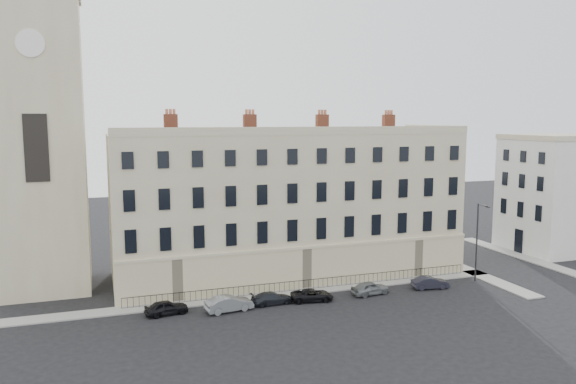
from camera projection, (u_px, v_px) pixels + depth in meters
The scene contains 15 objects.
ground at pixel (391, 300), 51.46m from camera, with size 160.00×160.00×0.00m, color black.
terrace at pixel (287, 204), 59.78m from camera, with size 36.22×12.22×17.00m.
church_tower at pixel (38, 96), 52.49m from camera, with size 8.00×8.13×44.00m.
adjacent_building at pixel (554, 195), 70.19m from camera, with size 10.00×10.00×14.00m, color silver.
pavement_terrace at pixel (271, 295), 52.92m from camera, with size 48.00×2.00×0.12m, color gray.
pavement_east_return at pixel (458, 266), 63.13m from camera, with size 2.00×24.00×0.12m, color gray.
pavement_adjacent at pixel (517, 255), 68.23m from camera, with size 2.00×20.00×0.12m, color gray.
railings at pixel (309, 284), 54.52m from camera, with size 35.00×0.04×0.96m.
car_a at pixel (166, 308), 47.66m from camera, with size 1.47×3.65×1.24m, color black.
car_b at pixel (229, 304), 48.49m from camera, with size 1.45×4.17×1.37m, color slate.
car_c at pixel (272, 298), 50.36m from camera, with size 1.55×3.81×1.11m, color black.
car_d at pixel (312, 295), 51.26m from camera, with size 1.81×3.93×1.09m, color black.
car_e at pixel (370, 288), 53.09m from camera, with size 1.51×3.76×1.28m, color slate.
car_f at pixel (430, 283), 54.95m from camera, with size 1.27×3.65×1.20m, color #21212C.
streetlamp at pixel (478, 238), 56.97m from camera, with size 0.18×1.75×8.07m.
Camera 1 is at (-25.06, -43.96, 16.60)m, focal length 35.00 mm.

